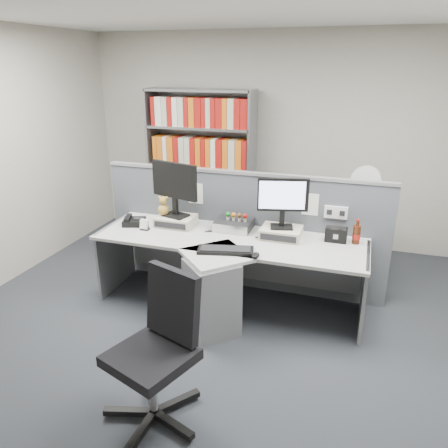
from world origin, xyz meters
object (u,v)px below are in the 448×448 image
(desk_fan, at_px, (366,184))
(shelving_unit, at_px, (201,169))
(monitor_right, at_px, (283,199))
(desk_phone, at_px, (134,221))
(office_chair, at_px, (159,345))
(mouse, at_px, (256,255))
(keyboard, at_px, (226,250))
(speaker, at_px, (336,235))
(cola_bottle, at_px, (356,235))
(filing_cabinet, at_px, (359,243))
(desktop_pc, at_px, (234,224))
(monitor_left, at_px, (175,185))
(desk_calendar, at_px, (145,225))
(desk, at_px, (222,272))

(desk_fan, bearing_deg, shelving_unit, 167.92)
(monitor_right, relative_size, desk_fan, 0.87)
(desk_phone, height_order, office_chair, office_chair)
(mouse, bearing_deg, keyboard, 172.11)
(keyboard, relative_size, desk_phone, 1.94)
(speaker, relative_size, cola_bottle, 0.85)
(desk_fan, height_order, office_chair, desk_fan)
(filing_cabinet, bearing_deg, desktop_pc, -142.87)
(monitor_left, bearing_deg, desk_calendar, -138.67)
(desk_fan, relative_size, office_chair, 0.54)
(filing_cabinet, bearing_deg, keyboard, -127.03)
(desk_fan, bearing_deg, monitor_right, -125.68)
(keyboard, bearing_deg, desk, 122.63)
(keyboard, bearing_deg, monitor_left, 144.96)
(desk_fan, bearing_deg, filing_cabinet, 90.00)
(speaker, xyz_separation_m, cola_bottle, (0.18, 0.00, 0.02))
(office_chair, bearing_deg, monitor_right, 74.53)
(speaker, distance_m, cola_bottle, 0.18)
(monitor_left, height_order, monitor_right, monitor_left)
(speaker, bearing_deg, desk_fan, 76.96)
(desk, xyz_separation_m, office_chair, (-0.00, -1.33, 0.09))
(keyboard, bearing_deg, shelving_unit, 116.33)
(keyboard, distance_m, mouse, 0.29)
(desk, height_order, keyboard, keyboard)
(cola_bottle, bearing_deg, shelving_unit, 145.87)
(speaker, distance_m, shelving_unit, 2.35)
(desk_calendar, relative_size, office_chair, 0.11)
(desk_calendar, xyz_separation_m, speaker, (1.86, 0.28, 0.02))
(cola_bottle, height_order, filing_cabinet, cola_bottle)
(cola_bottle, bearing_deg, monitor_right, -174.41)
(monitor_left, relative_size, desk_calendar, 5.18)
(office_chair, bearing_deg, mouse, 73.41)
(desktop_pc, relative_size, cola_bottle, 1.52)
(desk, bearing_deg, mouse, -22.17)
(desk_phone, bearing_deg, desk_fan, 26.66)
(desk_calendar, distance_m, desk_fan, 2.43)
(shelving_unit, height_order, desk_fan, shelving_unit)
(shelving_unit, xyz_separation_m, filing_cabinet, (2.10, -0.45, -0.63))
(shelving_unit, height_order, office_chair, shelving_unit)
(desk_phone, relative_size, desk_fan, 0.48)
(desk, bearing_deg, office_chair, -90.10)
(shelving_unit, distance_m, desk_fan, 2.15)
(cola_bottle, distance_m, office_chair, 2.14)
(keyboard, height_order, desk_calendar, desk_calendar)
(cola_bottle, bearing_deg, speaker, -179.22)
(speaker, xyz_separation_m, filing_cabinet, (0.22, 0.95, -0.44))
(mouse, relative_size, cola_bottle, 0.46)
(cola_bottle, height_order, shelving_unit, shelving_unit)
(cola_bottle, bearing_deg, desk_fan, 87.67)
(shelving_unit, relative_size, filing_cabinet, 2.86)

